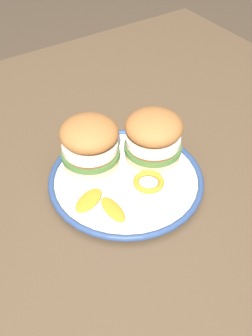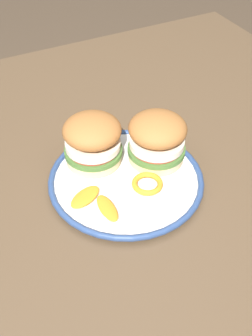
% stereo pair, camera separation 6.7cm
% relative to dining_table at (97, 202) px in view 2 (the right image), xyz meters
% --- Properties ---
extents(dining_table, '(1.37, 1.09, 0.77)m').
position_rel_dining_table_xyz_m(dining_table, '(0.00, 0.00, 0.00)').
color(dining_table, brown).
rests_on(dining_table, ground).
extents(dinner_plate, '(0.30, 0.30, 0.02)m').
position_rel_dining_table_xyz_m(dinner_plate, '(0.04, -0.06, 0.10)').
color(dinner_plate, white).
rests_on(dinner_plate, dining_table).
extents(sandwich_half_left, '(0.15, 0.15, 0.10)m').
position_rel_dining_table_xyz_m(sandwich_half_left, '(0.01, 0.02, 0.16)').
color(sandwich_half_left, beige).
rests_on(sandwich_half_left, dinner_plate).
extents(sandwich_half_right, '(0.16, 0.16, 0.10)m').
position_rel_dining_table_xyz_m(sandwich_half_right, '(0.12, -0.04, 0.16)').
color(sandwich_half_right, beige).
rests_on(sandwich_half_right, dinner_plate).
extents(orange_peel_curled, '(0.08, 0.08, 0.01)m').
position_rel_dining_table_xyz_m(orange_peel_curled, '(0.07, -0.10, 0.11)').
color(orange_peel_curled, orange).
rests_on(orange_peel_curled, dinner_plate).
extents(orange_peel_strip_long, '(0.03, 0.07, 0.01)m').
position_rel_dining_table_xyz_m(orange_peel_strip_long, '(-0.03, -0.12, 0.11)').
color(orange_peel_strip_long, orange).
rests_on(orange_peel_strip_long, dinner_plate).
extents(orange_peel_strip_short, '(0.08, 0.06, 0.01)m').
position_rel_dining_table_xyz_m(orange_peel_strip_short, '(-0.05, -0.08, 0.11)').
color(orange_peel_strip_short, orange).
rests_on(orange_peel_strip_short, dinner_plate).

